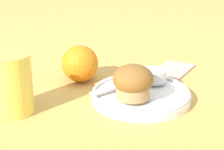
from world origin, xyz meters
The scene contains 9 objects.
ground_plane centered at (0.00, 0.00, 0.00)m, with size 3.00×3.00×0.00m, color tan.
plate centered at (0.00, -0.03, 0.01)m, with size 0.19×0.19×0.02m.
muffin centered at (-0.04, -0.03, 0.05)m, with size 0.07×0.07×0.06m.
cream_ramekin centered at (0.06, -0.03, 0.03)m, with size 0.05×0.05×0.02m.
berry_pair centered at (0.01, 0.00, 0.03)m, with size 0.03×0.01×0.01m.
butter_knife centered at (0.01, 0.01, 0.02)m, with size 0.17×0.08×0.00m.
orange_fruit centered at (0.02, 0.13, 0.04)m, with size 0.08×0.08×0.08m.
juice_glass centered at (-0.16, 0.14, 0.05)m, with size 0.07×0.07×0.11m.
folded_napkin centered at (0.18, -0.02, 0.00)m, with size 0.13×0.07×0.01m.
Camera 1 is at (-0.59, -0.32, 0.31)m, focal length 60.00 mm.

